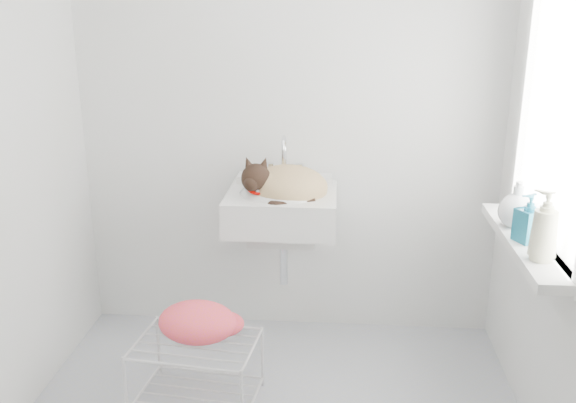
# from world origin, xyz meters

# --- Properties ---
(back_wall) EXTENTS (2.20, 0.02, 2.50)m
(back_wall) POSITION_xyz_m (0.00, 1.00, 1.25)
(back_wall) COLOR white
(back_wall) RESTS_ON ground
(window_glass) EXTENTS (0.01, 0.80, 1.00)m
(window_glass) POSITION_xyz_m (1.09, 0.20, 1.35)
(window_glass) COLOR white
(window_glass) RESTS_ON right_wall
(window_frame) EXTENTS (0.04, 0.90, 1.10)m
(window_frame) POSITION_xyz_m (1.07, 0.20, 1.35)
(window_frame) COLOR white
(window_frame) RESTS_ON right_wall
(windowsill) EXTENTS (0.16, 0.88, 0.04)m
(windowsill) POSITION_xyz_m (1.01, 0.20, 0.83)
(windowsill) COLOR white
(windowsill) RESTS_ON right_wall
(sink) EXTENTS (0.54, 0.47, 0.21)m
(sink) POSITION_xyz_m (-0.01, 0.74, 0.85)
(sink) COLOR silver
(sink) RESTS_ON back_wall
(faucet) EXTENTS (0.20, 0.14, 0.20)m
(faucet) POSITION_xyz_m (-0.01, 0.92, 0.99)
(faucet) COLOR silver
(faucet) RESTS_ON sink
(cat) EXTENTS (0.44, 0.37, 0.26)m
(cat) POSITION_xyz_m (-0.00, 0.72, 0.89)
(cat) COLOR tan
(cat) RESTS_ON sink
(wire_rack) EXTENTS (0.56, 0.42, 0.31)m
(wire_rack) POSITION_xyz_m (-0.35, 0.21, 0.15)
(wire_rack) COLOR silver
(wire_rack) RESTS_ON floor
(towel) EXTENTS (0.41, 0.33, 0.15)m
(towel) POSITION_xyz_m (-0.35, 0.25, 0.34)
(towel) COLOR #FE6900
(towel) RESTS_ON wire_rack
(bottle_a) EXTENTS (0.12, 0.12, 0.22)m
(bottle_a) POSITION_xyz_m (1.00, -0.02, 0.85)
(bottle_a) COLOR beige
(bottle_a) RESTS_ON windowsill
(bottle_b) EXTENTS (0.12, 0.12, 0.19)m
(bottle_b) POSITION_xyz_m (1.00, 0.16, 0.85)
(bottle_b) COLOR #156682
(bottle_b) RESTS_ON windowsill
(bottle_c) EXTENTS (0.18, 0.18, 0.19)m
(bottle_c) POSITION_xyz_m (1.00, 0.34, 0.85)
(bottle_c) COLOR white
(bottle_c) RESTS_ON windowsill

